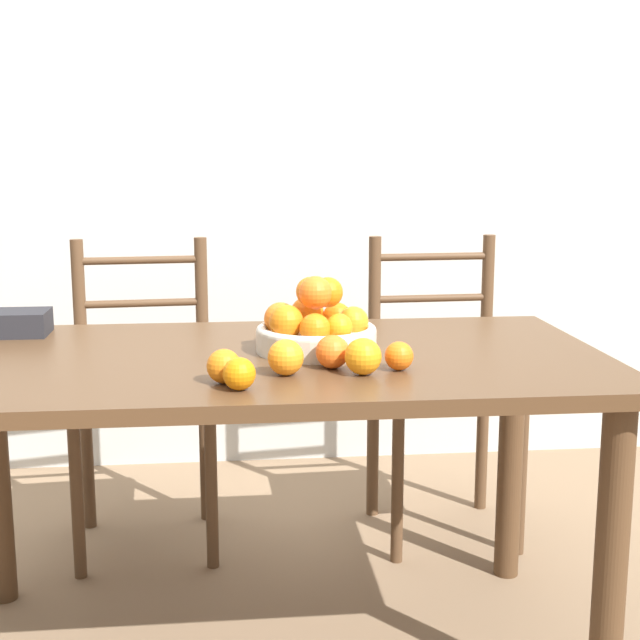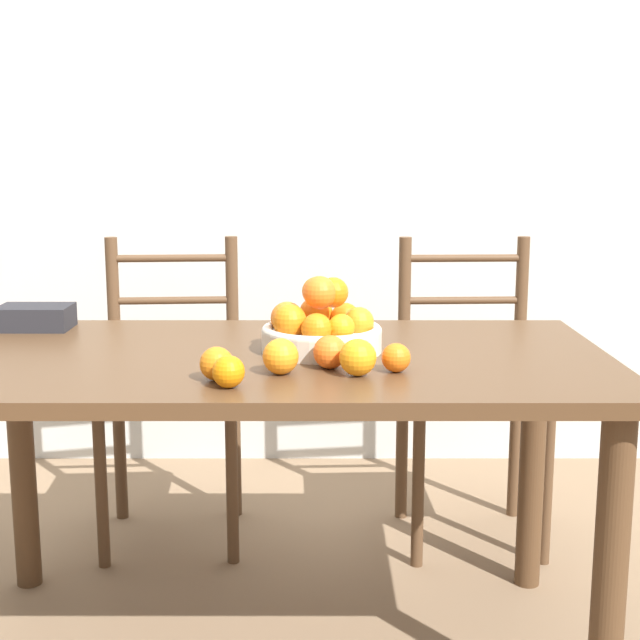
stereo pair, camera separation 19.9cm
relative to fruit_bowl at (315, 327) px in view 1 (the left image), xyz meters
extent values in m
cube|color=beige|center=(-0.12, 1.39, 0.50)|extent=(8.00, 0.06, 2.60)
cube|color=#4C331E|center=(-0.12, -0.03, -0.07)|extent=(1.57, 0.83, 0.03)
cylinder|color=#4C331E|center=(0.59, -0.36, -0.45)|extent=(0.07, 0.07, 0.71)
cylinder|color=#4C331E|center=(0.59, 0.31, -0.45)|extent=(0.07, 0.07, 0.71)
cylinder|color=beige|center=(0.00, 0.00, -0.03)|extent=(0.28, 0.28, 0.05)
torus|color=beige|center=(0.00, 0.00, -0.01)|extent=(0.28, 0.28, 0.02)
sphere|color=orange|center=(0.09, -0.01, 0.01)|extent=(0.07, 0.07, 0.07)
sphere|color=orange|center=(0.06, 0.07, 0.01)|extent=(0.07, 0.07, 0.07)
sphere|color=orange|center=(-0.01, 0.09, 0.02)|extent=(0.08, 0.08, 0.08)
sphere|color=orange|center=(-0.08, 0.03, 0.02)|extent=(0.08, 0.08, 0.08)
sphere|color=orange|center=(-0.07, -0.05, 0.02)|extent=(0.08, 0.08, 0.08)
sphere|color=orange|center=(-0.01, -0.09, 0.01)|extent=(0.07, 0.07, 0.07)
sphere|color=orange|center=(0.05, -0.08, 0.01)|extent=(0.06, 0.06, 0.06)
sphere|color=orange|center=(0.03, 0.00, 0.08)|extent=(0.07, 0.07, 0.07)
sphere|color=orange|center=(-0.01, 0.02, 0.08)|extent=(0.07, 0.07, 0.07)
sphere|color=orange|center=(0.00, -0.03, 0.09)|extent=(0.08, 0.08, 0.08)
sphere|color=orange|center=(0.16, -0.21, -0.03)|extent=(0.06, 0.06, 0.06)
sphere|color=orange|center=(-0.21, -0.28, -0.02)|extent=(0.07, 0.07, 0.07)
sphere|color=orange|center=(-0.08, -0.22, -0.02)|extent=(0.08, 0.08, 0.08)
sphere|color=orange|center=(0.02, -0.17, -0.02)|extent=(0.07, 0.07, 0.07)
sphere|color=orange|center=(-0.18, -0.33, -0.02)|extent=(0.07, 0.07, 0.07)
sphere|color=orange|center=(0.08, -0.24, -0.02)|extent=(0.08, 0.08, 0.08)
cylinder|color=#513823|center=(-0.64, 0.42, -0.58)|extent=(0.04, 0.04, 0.45)
cylinder|color=#513823|center=(-0.26, 0.44, -0.58)|extent=(0.04, 0.04, 0.45)
cylinder|color=#513823|center=(-0.67, 0.78, -0.33)|extent=(0.04, 0.04, 0.94)
cylinder|color=#513823|center=(-0.29, 0.80, -0.33)|extent=(0.04, 0.04, 0.94)
cube|color=#513823|center=(-0.46, 0.61, -0.33)|extent=(0.45, 0.43, 0.04)
cylinder|color=#513823|center=(-0.48, 0.79, -0.20)|extent=(0.38, 0.05, 0.02)
cylinder|color=#513823|center=(-0.48, 0.79, -0.07)|extent=(0.38, 0.05, 0.02)
cylinder|color=#513823|center=(-0.48, 0.79, 0.07)|extent=(0.38, 0.05, 0.02)
cylinder|color=#513823|center=(0.29, 0.42, -0.58)|extent=(0.04, 0.04, 0.45)
cylinder|color=#513823|center=(0.67, 0.44, -0.58)|extent=(0.04, 0.04, 0.45)
cylinder|color=#513823|center=(0.27, 0.78, -0.33)|extent=(0.04, 0.04, 0.94)
cylinder|color=#513823|center=(0.65, 0.80, -0.33)|extent=(0.04, 0.04, 0.94)
cube|color=#513823|center=(0.47, 0.61, -0.33)|extent=(0.44, 0.42, 0.04)
cylinder|color=#513823|center=(0.46, 0.79, -0.20)|extent=(0.38, 0.04, 0.02)
cylinder|color=#513823|center=(0.46, 0.79, -0.07)|extent=(0.38, 0.04, 0.02)
cylinder|color=#513823|center=(0.46, 0.79, 0.07)|extent=(0.38, 0.04, 0.02)
cube|color=#232328|center=(-0.75, 0.27, -0.03)|extent=(0.19, 0.13, 0.06)
camera|label=1|loc=(-0.20, -2.03, 0.40)|focal=50.00mm
camera|label=2|loc=(0.00, -2.04, 0.40)|focal=50.00mm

